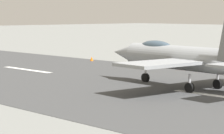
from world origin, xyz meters
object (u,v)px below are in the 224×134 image
object	(u,v)px
crew_person	(153,60)
marker_cone_far	(92,59)
marker_cone_mid	(180,67)
fighter_jet	(187,57)

from	to	relation	value
crew_person	marker_cone_far	size ratio (longest dim) A/B	2.90
crew_person	marker_cone_mid	size ratio (longest dim) A/B	2.90
fighter_jet	marker_cone_mid	world-z (taller)	fighter_jet
marker_cone_mid	crew_person	bearing A→B (deg)	-1.31
crew_person	marker_cone_mid	bearing A→B (deg)	178.69
marker_cone_far	crew_person	bearing A→B (deg)	-179.48
fighter_jet	marker_cone_mid	xyz separation A→B (m)	(8.78, -10.03, -2.16)
fighter_jet	crew_person	size ratio (longest dim) A/B	10.63
fighter_jet	marker_cone_far	bearing A→B (deg)	-23.68
marker_cone_mid	marker_cone_far	world-z (taller)	same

